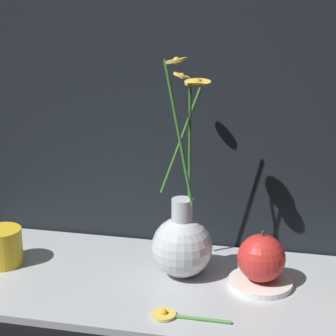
% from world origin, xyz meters
% --- Properties ---
extents(ground_plane, '(6.00, 6.00, 0.00)m').
position_xyz_m(ground_plane, '(0.00, 0.00, 0.00)').
color(ground_plane, black).
extents(shelf, '(0.76, 0.32, 0.01)m').
position_xyz_m(shelf, '(0.00, 0.00, 0.01)').
color(shelf, '#B2B7BC').
rests_on(shelf, ground_plane).
extents(vase_with_flowers, '(0.10, 0.15, 0.37)m').
position_xyz_m(vase_with_flowers, '(0.03, 0.03, 0.07)').
color(vase_with_flowers, silver).
rests_on(vase_with_flowers, shelf).
extents(yellow_mug, '(0.08, 0.07, 0.07)m').
position_xyz_m(yellow_mug, '(-0.29, -0.00, 0.05)').
color(yellow_mug, yellow).
rests_on(yellow_mug, shelf).
extents(saucer_plate, '(0.11, 0.11, 0.01)m').
position_xyz_m(saucer_plate, '(0.16, 0.02, 0.02)').
color(saucer_plate, white).
rests_on(saucer_plate, shelf).
extents(orange_fruit, '(0.08, 0.08, 0.09)m').
position_xyz_m(orange_fruit, '(0.16, 0.02, 0.06)').
color(orange_fruit, red).
rests_on(orange_fruit, saucer_plate).
extents(loose_daisy, '(0.12, 0.04, 0.01)m').
position_xyz_m(loose_daisy, '(0.04, -0.11, 0.02)').
color(loose_daisy, '#4C8E3D').
rests_on(loose_daisy, shelf).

